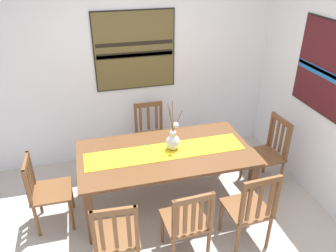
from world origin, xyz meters
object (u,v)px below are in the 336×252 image
object	(u,v)px
painting_on_side_wall	(324,67)
chair_1	(46,190)
painting_on_back_wall	(135,51)
dining_table	(165,158)
centerpiece_vase	(173,141)
chair_3	(250,209)
chair_2	(187,222)
chair_4	(116,237)
chair_0	(268,152)
chair_5	(151,135)

from	to	relation	value
painting_on_side_wall	chair_1	bearing A→B (deg)	178.77
chair_1	painting_on_back_wall	xyz separation A→B (m)	(1.23, 1.19, 1.11)
chair_1	painting_on_back_wall	bearing A→B (deg)	43.97
dining_table	centerpiece_vase	distance (m)	0.23
chair_3	centerpiece_vase	bearing A→B (deg)	122.36
dining_table	painting_on_back_wall	xyz separation A→B (m)	(-0.11, 1.17, 0.94)
chair_2	painting_on_side_wall	distance (m)	2.26
chair_1	chair_4	bearing A→B (deg)	-52.40
painting_on_side_wall	dining_table	bearing A→B (deg)	177.36
chair_1	chair_4	xyz separation A→B (m)	(0.66, -0.85, 0.01)
painting_on_side_wall	chair_0	bearing A→B (deg)	165.74
dining_table	painting_on_side_wall	size ratio (longest dim) A/B	1.91
chair_1	chair_2	size ratio (longest dim) A/B	0.98
chair_4	painting_on_side_wall	distance (m)	2.84
chair_2	chair_4	bearing A→B (deg)	-178.89
chair_3	chair_5	size ratio (longest dim) A/B	1.06
chair_0	chair_4	world-z (taller)	chair_0
centerpiece_vase	chair_2	bearing A→B (deg)	-96.35
chair_1	chair_4	size ratio (longest dim) A/B	0.94
chair_1	chair_2	world-z (taller)	chair_2
chair_1	chair_5	size ratio (longest dim) A/B	0.97
chair_0	painting_on_side_wall	distance (m)	1.20
chair_3	painting_on_back_wall	xyz separation A→B (m)	(-0.76, 2.03, 1.10)
chair_3	painting_on_side_wall	world-z (taller)	painting_on_side_wall
dining_table	chair_2	distance (m)	0.87
chair_1	painting_on_side_wall	distance (m)	3.34
centerpiece_vase	painting_on_side_wall	distance (m)	1.87
centerpiece_vase	chair_5	distance (m)	0.92
chair_3	chair_2	bearing A→B (deg)	-179.81
chair_4	chair_5	bearing A→B (deg)	68.16
chair_3	chair_5	distance (m)	1.83
chair_3	chair_4	bearing A→B (deg)	-179.34
chair_0	chair_4	xyz separation A→B (m)	(-2.04, -0.90, -0.01)
chair_5	chair_1	bearing A→B (deg)	-147.06
centerpiece_vase	dining_table	bearing A→B (deg)	-166.38
painting_on_back_wall	painting_on_side_wall	distance (m)	2.29
dining_table	painting_on_back_wall	bearing A→B (deg)	95.35
centerpiece_vase	painting_on_back_wall	bearing A→B (deg)	100.20
centerpiece_vase	chair_4	world-z (taller)	centerpiece_vase
chair_5	chair_2	bearing A→B (deg)	-90.47
chair_3	chair_4	world-z (taller)	chair_3
chair_5	painting_on_back_wall	world-z (taller)	painting_on_back_wall
painting_on_side_wall	chair_2	bearing A→B (deg)	-156.78
chair_0	painting_on_back_wall	world-z (taller)	painting_on_back_wall
painting_on_side_wall	chair_3	bearing A→B (deg)	-146.11
chair_2	painting_on_back_wall	world-z (taller)	painting_on_back_wall
painting_on_side_wall	centerpiece_vase	bearing A→B (deg)	176.42
chair_5	painting_on_back_wall	xyz separation A→B (m)	(-0.12, 0.31, 1.11)
dining_table	centerpiece_vase	bearing A→B (deg)	13.62
chair_2	chair_1	bearing A→B (deg)	147.83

